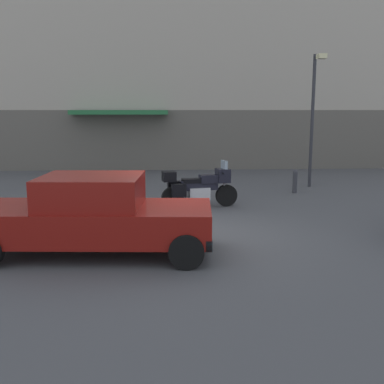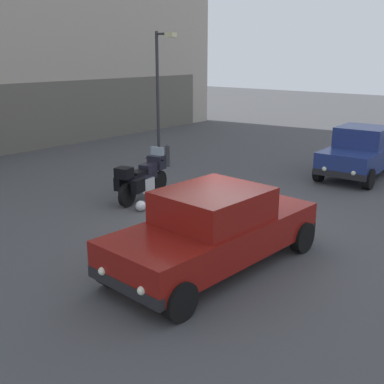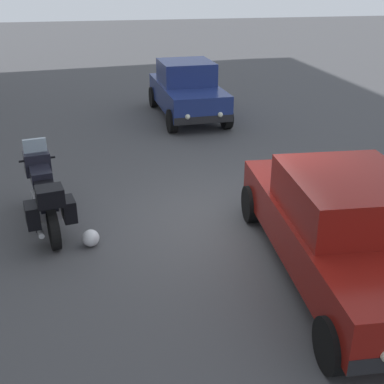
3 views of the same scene
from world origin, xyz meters
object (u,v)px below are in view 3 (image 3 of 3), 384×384
at_px(helmet, 91,238).
at_px(car_sedan_far, 343,226).
at_px(motorcycle, 45,194).
at_px(car_hatchback_near, 187,90).

height_order(helmet, car_sedan_far, car_sedan_far).
distance_m(motorcycle, car_sedan_far, 4.82).
bearing_deg(car_hatchback_near, motorcycle, -32.23).
xyz_separation_m(motorcycle, helmet, (-0.80, -0.71, -0.48)).
height_order(helmet, car_hatchback_near, car_hatchback_near).
bearing_deg(motorcycle, car_sedan_far, -130.05).
height_order(car_hatchback_near, car_sedan_far, car_hatchback_near).
bearing_deg(car_hatchback_near, car_sedan_far, 0.86).
relative_size(motorcycle, car_sedan_far, 0.48).
bearing_deg(motorcycle, car_hatchback_near, -40.93).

